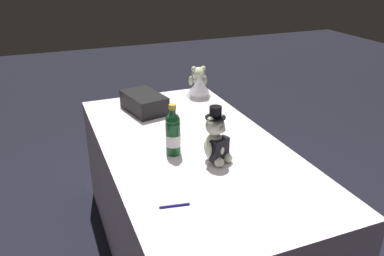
# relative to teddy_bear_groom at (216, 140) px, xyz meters

# --- Properties ---
(ground_plane) EXTENTS (12.00, 12.00, 0.00)m
(ground_plane) POSITION_rel_teddy_bear_groom_xyz_m (0.21, 0.04, -0.87)
(ground_plane) COLOR black
(reception_table) EXTENTS (1.80, 0.94, 0.76)m
(reception_table) POSITION_rel_teddy_bear_groom_xyz_m (0.21, 0.04, -0.49)
(reception_table) COLOR white
(reception_table) RESTS_ON ground_plane
(teddy_bear_groom) EXTENTS (0.15, 0.15, 0.29)m
(teddy_bear_groom) POSITION_rel_teddy_bear_groom_xyz_m (0.00, 0.00, 0.00)
(teddy_bear_groom) COLOR silver
(teddy_bear_groom) RESTS_ON reception_table
(teddy_bear_bride) EXTENTS (0.24, 0.20, 0.23)m
(teddy_bear_bride) POSITION_rel_teddy_bear_groom_xyz_m (0.92, -0.29, -0.02)
(teddy_bear_bride) COLOR white
(teddy_bear_bride) RESTS_ON reception_table
(champagne_bottle) EXTENTS (0.08, 0.08, 0.27)m
(champagne_bottle) POSITION_rel_teddy_bear_groom_xyz_m (0.15, 0.17, 0.00)
(champagne_bottle) COLOR #134A22
(champagne_bottle) RESTS_ON reception_table
(signing_pen) EXTENTS (0.03, 0.13, 0.01)m
(signing_pen) POSITION_rel_teddy_bear_groom_xyz_m (-0.29, 0.33, -0.11)
(signing_pen) COLOR navy
(signing_pen) RESTS_ON reception_table
(gift_case_black) EXTENTS (0.36, 0.26, 0.12)m
(gift_case_black) POSITION_rel_teddy_bear_groom_xyz_m (0.79, 0.15, -0.06)
(gift_case_black) COLOR black
(gift_case_black) RESTS_ON reception_table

